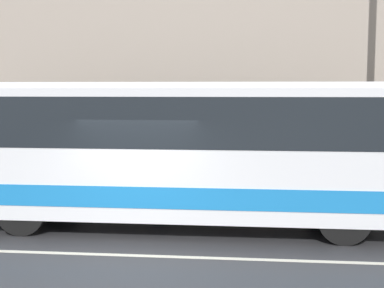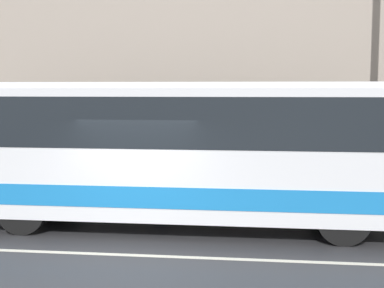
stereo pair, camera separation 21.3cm
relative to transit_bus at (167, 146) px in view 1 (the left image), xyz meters
The scene contains 5 objects.
ground_plane 2.96m from the transit_bus, 100.90° to the right, with size 60.00×60.00×0.00m, color #2D2D30.
sidewalk 3.67m from the transit_bus, 97.85° to the left, with size 60.00×2.94×0.17m.
lane_stripe 2.96m from the transit_bus, 100.90° to the right, with size 54.00×0.14×0.01m.
transit_bus is the anchor object (origin of this frame).
pedestrian_waiting 3.03m from the transit_bus, 103.49° to the left, with size 0.36×0.36×1.57m.
Camera 1 is at (2.24, -9.62, 3.13)m, focal length 50.00 mm.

